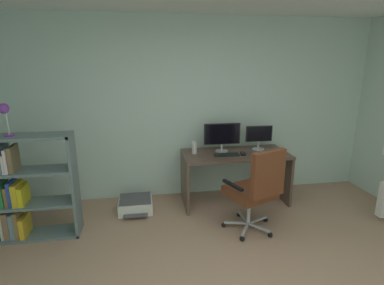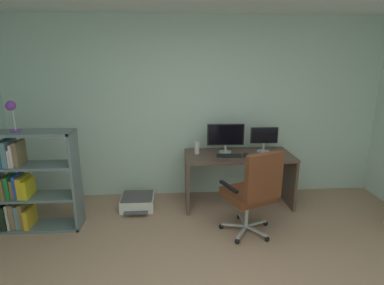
{
  "view_description": "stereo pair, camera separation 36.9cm",
  "coord_description": "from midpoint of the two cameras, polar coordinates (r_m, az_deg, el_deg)",
  "views": [
    {
      "loc": [
        -0.74,
        -1.91,
        2.02
      ],
      "look_at": [
        -0.13,
        1.74,
        1.01
      ],
      "focal_mm": 28.32,
      "sensor_mm": 36.0,
      "label": 1
    },
    {
      "loc": [
        -0.37,
        -1.96,
        2.02
      ],
      "look_at": [
        -0.13,
        1.74,
        1.01
      ],
      "focal_mm": 28.32,
      "sensor_mm": 36.0,
      "label": 2
    }
  ],
  "objects": [
    {
      "name": "keyboard",
      "position": [
        4.19,
        9.49,
        -2.53
      ],
      "size": [
        0.34,
        0.14,
        0.02
      ],
      "primitive_type": "cube",
      "rotation": [
        0.0,
        0.0,
        -0.04
      ],
      "color": "black",
      "rests_on": "desk"
    },
    {
      "name": "office_chair",
      "position": [
        3.6,
        14.43,
        -8.73
      ],
      "size": [
        0.66,
        0.7,
        1.07
      ],
      "color": "#B7BABC",
      "rests_on": "ground"
    },
    {
      "name": "desktop_speaker",
      "position": [
        4.24,
        3.44,
        -1.07
      ],
      "size": [
        0.07,
        0.07,
        0.17
      ],
      "primitive_type": "cylinder",
      "color": "silver",
      "rests_on": "desk"
    },
    {
      "name": "monitor_main",
      "position": [
        4.31,
        8.8,
        1.23
      ],
      "size": [
        0.52,
        0.18,
        0.41
      ],
      "color": "#B2B5B7",
      "rests_on": "desk"
    },
    {
      "name": "printer",
      "position": [
        4.37,
        -7.8,
        -11.07
      ],
      "size": [
        0.46,
        0.49,
        0.19
      ],
      "color": "silver",
      "rests_on": "ground"
    },
    {
      "name": "desk_lamp",
      "position": [
        3.88,
        -28.61,
        5.52
      ],
      "size": [
        0.13,
        0.11,
        0.35
      ],
      "color": "purple",
      "rests_on": "bookshelf"
    },
    {
      "name": "wall_back",
      "position": [
        4.52,
        3.31,
        6.26
      ],
      "size": [
        5.47,
        0.1,
        2.64
      ],
      "primitive_type": "cube",
      "color": "silver",
      "rests_on": "ground"
    },
    {
      "name": "monitor_secondary",
      "position": [
        4.47,
        15.75,
        0.96
      ],
      "size": [
        0.39,
        0.18,
        0.35
      ],
      "color": "#B2B5B7",
      "rests_on": "desk"
    },
    {
      "name": "computer_mouse",
      "position": [
        4.23,
        12.58,
        -2.39
      ],
      "size": [
        0.07,
        0.11,
        0.03
      ],
      "primitive_type": "cube",
      "rotation": [
        0.0,
        0.0,
        -0.12
      ],
      "color": "black",
      "rests_on": "desk"
    },
    {
      "name": "bookshelf",
      "position": [
        4.09,
        -26.6,
        -7.03
      ],
      "size": [
        0.96,
        0.32,
        1.23
      ],
      "color": "slate",
      "rests_on": "ground"
    },
    {
      "name": "desk",
      "position": [
        4.38,
        11.11,
        -4.67
      ],
      "size": [
        1.49,
        0.68,
        0.75
      ],
      "color": "brown",
      "rests_on": "ground"
    }
  ]
}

